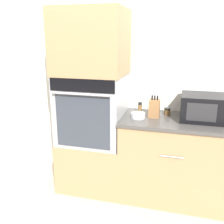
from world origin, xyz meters
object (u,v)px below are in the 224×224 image
at_px(knife_block, 154,108).
at_px(bowl, 138,115).
at_px(wall_oven, 92,109).
at_px(microwave, 203,107).
at_px(condiment_jar_near, 167,112).
at_px(condiment_jar_mid, 166,110).
at_px(condiment_jar_far, 140,108).

xyz_separation_m(knife_block, bowl, (-0.15, -0.08, -0.06)).
bearing_deg(wall_oven, microwave, 2.88).
bearing_deg(condiment_jar_near, knife_block, -140.56).
height_order(wall_oven, condiment_jar_near, wall_oven).
bearing_deg(knife_block, microwave, 4.25).
height_order(knife_block, condiment_jar_near, knife_block).
bearing_deg(condiment_jar_near, bowl, -146.62).
bearing_deg(microwave, condiment_jar_near, 168.48).
distance_m(condiment_jar_mid, condiment_jar_far, 0.28).
distance_m(wall_oven, microwave, 1.14).
height_order(condiment_jar_near, condiment_jar_mid, condiment_jar_near).
bearing_deg(wall_oven, bowl, -6.54).
bearing_deg(condiment_jar_mid, condiment_jar_far, -164.62).
bearing_deg(condiment_jar_mid, bowl, -134.20).
bearing_deg(microwave, knife_block, -175.75).
bearing_deg(condiment_jar_near, wall_oven, -170.85).
bearing_deg(condiment_jar_far, knife_block, -33.92).
bearing_deg(bowl, knife_block, 27.57).
height_order(wall_oven, knife_block, wall_oven).
distance_m(bowl, condiment_jar_far, 0.19).
bearing_deg(microwave, condiment_jar_mid, 157.76).
bearing_deg(bowl, condiment_jar_mid, 45.80).
relative_size(microwave, knife_block, 1.90).
bearing_deg(microwave, bowl, -169.57).
relative_size(microwave, condiment_jar_mid, 5.89).
height_order(bowl, condiment_jar_far, condiment_jar_far).
bearing_deg(condiment_jar_mid, knife_block, -119.47).
xyz_separation_m(microwave, condiment_jar_mid, (-0.37, 0.15, -0.09)).
height_order(bowl, condiment_jar_near, condiment_jar_near).
xyz_separation_m(wall_oven, bowl, (0.51, -0.06, -0.02)).
height_order(microwave, knife_block, microwave).
distance_m(microwave, condiment_jar_near, 0.36).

